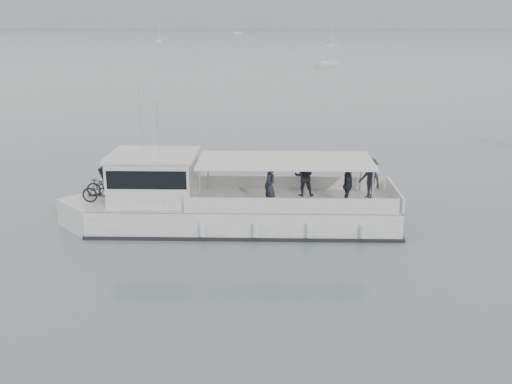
{
  "coord_description": "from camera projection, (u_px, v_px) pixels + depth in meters",
  "views": [
    {
      "loc": [
        4.37,
        -24.21,
        8.86
      ],
      "look_at": [
        4.02,
        -0.42,
        1.6
      ],
      "focal_mm": 40.0,
      "sensor_mm": 36.0,
      "label": 1
    }
  ],
  "objects": [
    {
      "name": "moored_fleet",
      "position": [
        150.0,
        42.0,
        211.16
      ],
      "size": [
        434.97,
        302.83,
        9.79
      ],
      "color": "white",
      "rests_on": "ground"
    },
    {
      "name": "headland",
      "position": [
        260.0,
        13.0,
        557.25
      ],
      "size": [
        1400.0,
        90.0,
        28.0
      ],
      "primitive_type": "cube",
      "color": "#939EA8",
      "rests_on": "ground"
    },
    {
      "name": "ground",
      "position": [
        168.0,
        223.0,
        25.8
      ],
      "size": [
        1400.0,
        1400.0,
        0.0
      ],
      "primitive_type": "plane",
      "color": "slate",
      "rests_on": "ground"
    },
    {
      "name": "tour_boat",
      "position": [
        215.0,
        204.0,
        25.08
      ],
      "size": [
        15.1,
        4.0,
        6.32
      ],
      "rotation": [
        0.0,
        0.0,
        -0.01
      ],
      "color": "white",
      "rests_on": "ground"
    }
  ]
}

